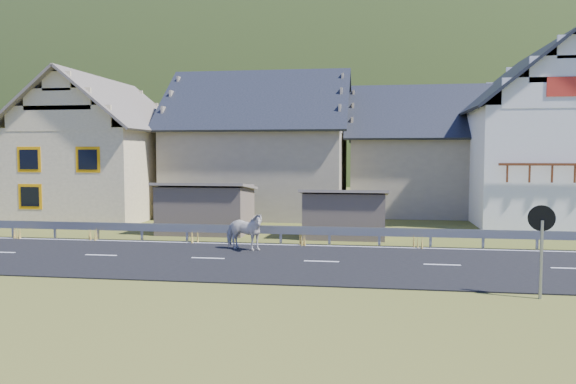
# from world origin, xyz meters

# --- Properties ---
(ground) EXTENTS (160.00, 160.00, 0.00)m
(ground) POSITION_xyz_m (0.00, 0.00, 0.00)
(ground) COLOR #3E4916
(ground) RESTS_ON ground
(road) EXTENTS (60.00, 7.00, 0.04)m
(road) POSITION_xyz_m (0.00, 0.00, 0.02)
(road) COLOR black
(road) RESTS_ON ground
(lane_markings) EXTENTS (60.00, 6.60, 0.01)m
(lane_markings) POSITION_xyz_m (0.00, 0.00, 0.04)
(lane_markings) COLOR silver
(lane_markings) RESTS_ON road
(guardrail) EXTENTS (28.10, 0.09, 0.75)m
(guardrail) POSITION_xyz_m (-0.00, 3.68, 0.56)
(guardrail) COLOR #93969B
(guardrail) RESTS_ON ground
(shed_left) EXTENTS (4.30, 3.30, 2.40)m
(shed_left) POSITION_xyz_m (-2.00, 6.50, 1.10)
(shed_left) COLOR #726053
(shed_left) RESTS_ON ground
(shed_right) EXTENTS (3.80, 2.90, 2.20)m
(shed_right) POSITION_xyz_m (4.50, 6.00, 1.00)
(shed_right) COLOR #726053
(shed_right) RESTS_ON ground
(house_cream) EXTENTS (7.80, 9.80, 8.30)m
(house_cream) POSITION_xyz_m (-10.00, 12.00, 4.36)
(house_cream) COLOR beige
(house_cream) RESTS_ON ground
(house_stone_a) EXTENTS (10.80, 9.80, 8.90)m
(house_stone_a) POSITION_xyz_m (-1.00, 15.00, 4.63)
(house_stone_a) COLOR gray
(house_stone_a) RESTS_ON ground
(house_stone_b) EXTENTS (9.80, 8.80, 8.10)m
(house_stone_b) POSITION_xyz_m (9.00, 17.00, 4.24)
(house_stone_b) COLOR gray
(house_stone_b) RESTS_ON ground
(house_white) EXTENTS (8.80, 10.80, 9.70)m
(house_white) POSITION_xyz_m (15.00, 14.00, 5.06)
(house_white) COLOR silver
(house_white) RESTS_ON ground
(mountain) EXTENTS (440.00, 280.00, 260.00)m
(mountain) POSITION_xyz_m (5.00, 180.00, -20.00)
(mountain) COLOR #2A3A15
(mountain) RESTS_ON ground
(conifer_patch) EXTENTS (76.00, 50.00, 28.00)m
(conifer_patch) POSITION_xyz_m (-55.00, 110.00, 6.00)
(conifer_patch) COLOR black
(conifer_patch) RESTS_ON ground
(horse) EXTENTS (1.23, 1.87, 1.45)m
(horse) POSITION_xyz_m (0.89, 1.81, 0.77)
(horse) COLOR beige
(horse) RESTS_ON road
(traffic_mirror) EXTENTS (0.64, 0.30, 2.41)m
(traffic_mirror) POSITION_xyz_m (9.96, -3.86, 1.76)
(traffic_mirror) COLOR #93969B
(traffic_mirror) RESTS_ON ground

